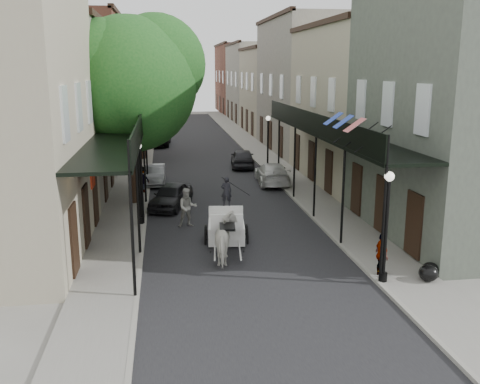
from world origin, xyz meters
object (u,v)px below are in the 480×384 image
object	(u,v)px
lamppost_right_near	(386,225)
car_left_near	(171,196)
lamppost_right_far	(268,142)
car_left_far	(157,138)
horse	(227,239)
tree_far	(145,84)
pedestrian_sidewalk_left	(142,179)
car_right_near	(272,173)
car_right_far	(243,158)
pedestrian_sidewalk_right	(382,255)
carriage	(226,213)
tree_near	(137,79)
pedestrian_walking	(188,208)
lamppost_left	(140,182)
car_left_mid	(155,175)

from	to	relation	value
lamppost_right_near	car_left_near	distance (m)	13.00
lamppost_right_far	car_left_far	distance (m)	15.76
horse	tree_far	bearing A→B (deg)	-75.79
pedestrian_sidewalk_left	car_right_near	bearing A→B (deg)	164.69
car_right_far	pedestrian_sidewalk_right	bearing A→B (deg)	100.24
car_right_near	carriage	bearing A→B (deg)	72.27
horse	tree_near	bearing A→B (deg)	-63.91
car_left_far	lamppost_right_near	bearing A→B (deg)	-73.47
pedestrian_walking	tree_far	bearing A→B (deg)	90.46
tree_far	lamppost_left	distance (m)	18.57
car_right_near	tree_far	bearing A→B (deg)	-48.67
carriage	car_left_mid	distance (m)	11.72
carriage	tree_near	bearing A→B (deg)	125.07
tree_near	car_right_near	xyz separation A→B (m)	(7.80, 3.82, -5.83)
pedestrian_sidewalk_right	car_left_far	world-z (taller)	pedestrian_sidewalk_right
carriage	pedestrian_sidewalk_left	distance (m)	9.45
tree_near	car_left_mid	xyz separation A→B (m)	(0.60, 4.70, -5.89)
lamppost_right_near	carriage	distance (m)	7.29
lamppost_right_near	pedestrian_sidewalk_left	world-z (taller)	lamppost_right_near
tree_far	lamppost_right_far	xyz separation A→B (m)	(8.35, -6.18, -3.79)
lamppost_right_far	car_left_mid	world-z (taller)	lamppost_right_far
pedestrian_sidewalk_right	lamppost_right_near	bearing A→B (deg)	166.48
car_left_near	lamppost_right_far	bearing A→B (deg)	72.41
horse	lamppost_left	bearing A→B (deg)	-50.93
tree_near	car_right_near	size ratio (longest dim) A/B	2.13
lamppost_right_near	lamppost_left	distance (m)	11.46
pedestrian_sidewalk_right	car_left_mid	world-z (taller)	pedestrian_sidewalk_right
car_right_far	tree_near	bearing A→B (deg)	60.49
horse	pedestrian_sidewalk_right	distance (m)	5.55
pedestrian_walking	car_left_mid	bearing A→B (deg)	93.34
pedestrian_walking	lamppost_left	bearing A→B (deg)	162.39
lamppost_right_near	car_right_far	size ratio (longest dim) A/B	0.93
carriage	horse	bearing A→B (deg)	-90.00
lamppost_right_far	pedestrian_sidewalk_right	size ratio (longest dim) A/B	2.43
tree_near	car_left_mid	world-z (taller)	tree_near
lamppost_left	car_left_near	distance (m)	3.61
tree_far	carriage	xyz separation A→B (m)	(3.76, -20.59, -4.72)
tree_near	car_left_far	bearing A→B (deg)	88.41
tree_near	tree_far	bearing A→B (deg)	90.19
lamppost_right_near	car_right_near	world-z (taller)	lamppost_right_near
carriage	car_left_far	distance (m)	28.27
lamppost_right_near	car_left_mid	world-z (taller)	lamppost_right_near
lamppost_right_near	lamppost_left	size ratio (longest dim) A/B	1.00
lamppost_left	pedestrian_sidewalk_right	bearing A→B (deg)	-42.42
lamppost_right_near	car_left_far	distance (m)	34.59
carriage	pedestrian_sidewalk_right	bearing A→B (deg)	-42.18
tree_near	lamppost_right_near	xyz separation A→B (m)	(8.30, -12.18, -4.44)
pedestrian_sidewalk_left	car_left_near	xyz separation A→B (m)	(1.60, -3.24, -0.23)
car_left_far	car_right_far	size ratio (longest dim) A/B	1.26
car_right_far	carriage	bearing A→B (deg)	85.12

